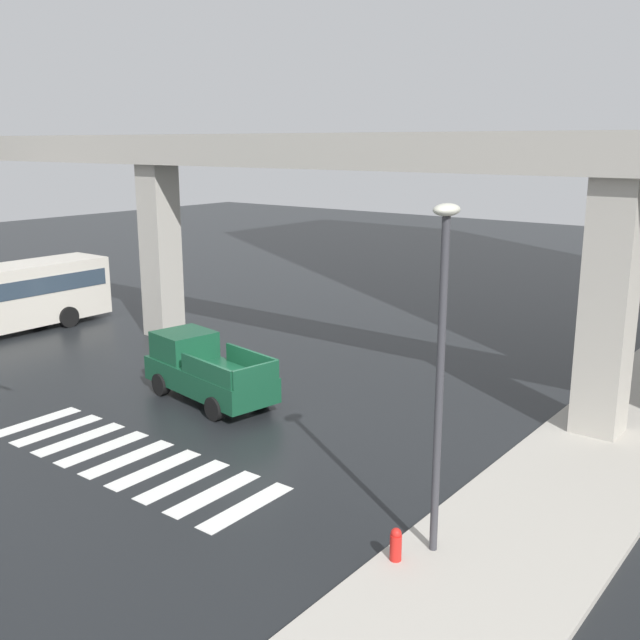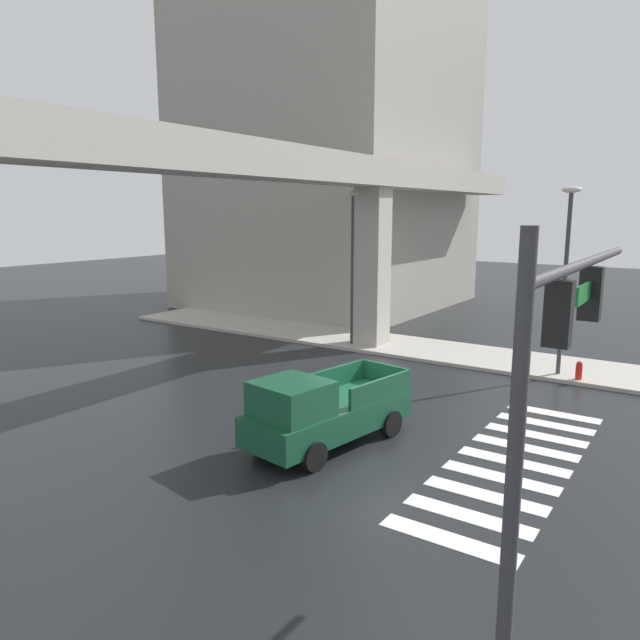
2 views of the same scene
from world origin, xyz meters
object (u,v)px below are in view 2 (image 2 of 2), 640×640
at_px(pickup_truck, 322,412).
at_px(street_lamp_mid_block, 353,251).
at_px(street_lamp_near_corner, 566,260).
at_px(traffic_signal_mast, 556,366).
at_px(fire_hydrant, 579,372).

xyz_separation_m(pickup_truck, street_lamp_mid_block, (10.75, 5.49, 3.57)).
distance_m(street_lamp_near_corner, street_lamp_mid_block, 9.30).
distance_m(pickup_truck, traffic_signal_mast, 9.13).
bearing_deg(street_lamp_mid_block, fire_hydrant, -92.26).
bearing_deg(street_lamp_mid_block, traffic_signal_mast, -141.70).
bearing_deg(street_lamp_near_corner, street_lamp_mid_block, 90.00).
distance_m(traffic_signal_mast, fire_hydrant, 15.95).
height_order(street_lamp_near_corner, street_lamp_mid_block, same).
bearing_deg(pickup_truck, fire_hydrant, -24.06).
bearing_deg(street_lamp_near_corner, traffic_signal_mast, -168.86).
bearing_deg(street_lamp_mid_block, pickup_truck, -152.94).
xyz_separation_m(street_lamp_mid_block, fire_hydrant, (-0.40, -10.12, -4.13)).
bearing_deg(traffic_signal_mast, street_lamp_near_corner, 11.14).
xyz_separation_m(traffic_signal_mast, fire_hydrant, (15.28, 2.27, -3.96)).
xyz_separation_m(pickup_truck, fire_hydrant, (10.35, -4.62, -0.56)).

